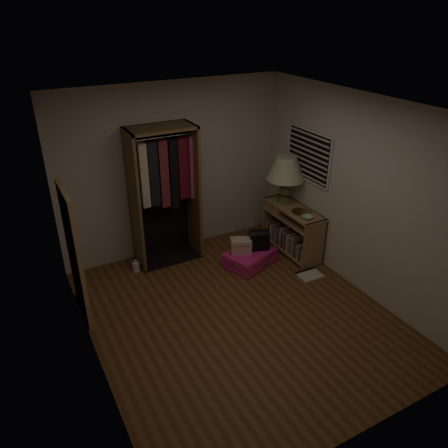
{
  "coord_description": "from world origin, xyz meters",
  "views": [
    {
      "loc": [
        -2.25,
        -3.78,
        3.55
      ],
      "look_at": [
        0.3,
        0.95,
        0.8
      ],
      "focal_mm": 35.0,
      "sensor_mm": 36.0,
      "label": 1
    }
  ],
  "objects_px": {
    "open_wardrobe": "(165,184)",
    "pink_suitcase": "(249,258)",
    "table_lamp": "(286,169)",
    "train_case": "(241,245)",
    "floor_mirror": "(75,255)",
    "white_jug": "(136,267)",
    "black_bag": "(259,239)",
    "console_bookshelf": "(291,228)"
  },
  "relations": [
    {
      "from": "open_wardrobe",
      "to": "pink_suitcase",
      "type": "bearing_deg",
      "value": -39.48
    },
    {
      "from": "table_lamp",
      "to": "train_case",
      "type": "bearing_deg",
      "value": -165.17
    },
    {
      "from": "floor_mirror",
      "to": "table_lamp",
      "type": "distance_m",
      "value": 3.28
    },
    {
      "from": "pink_suitcase",
      "to": "white_jug",
      "type": "bearing_deg",
      "value": 138.36
    },
    {
      "from": "table_lamp",
      "to": "white_jug",
      "type": "distance_m",
      "value": 2.67
    },
    {
      "from": "floor_mirror",
      "to": "table_lamp",
      "type": "xyz_separation_m",
      "value": [
        3.24,
        0.27,
        0.44
      ]
    },
    {
      "from": "floor_mirror",
      "to": "black_bag",
      "type": "relative_size",
      "value": 5.01
    },
    {
      "from": "train_case",
      "to": "open_wardrobe",
      "type": "bearing_deg",
      "value": 162.59
    },
    {
      "from": "train_case",
      "to": "white_jug",
      "type": "height_order",
      "value": "train_case"
    },
    {
      "from": "white_jug",
      "to": "train_case",
      "type": "bearing_deg",
      "value": -21.6
    },
    {
      "from": "black_bag",
      "to": "white_jug",
      "type": "xyz_separation_m",
      "value": [
        -1.73,
        0.61,
        -0.31
      ]
    },
    {
      "from": "open_wardrobe",
      "to": "floor_mirror",
      "type": "bearing_deg",
      "value": -152.52
    },
    {
      "from": "pink_suitcase",
      "to": "black_bag",
      "type": "relative_size",
      "value": 2.57
    },
    {
      "from": "console_bookshelf",
      "to": "train_case",
      "type": "xyz_separation_m",
      "value": [
        -0.91,
        -0.02,
        -0.06
      ]
    },
    {
      "from": "console_bookshelf",
      "to": "pink_suitcase",
      "type": "xyz_separation_m",
      "value": [
        -0.79,
        -0.07,
        -0.28
      ]
    },
    {
      "from": "black_bag",
      "to": "white_jug",
      "type": "bearing_deg",
      "value": -179.37
    },
    {
      "from": "open_wardrobe",
      "to": "white_jug",
      "type": "distance_m",
      "value": 1.29
    },
    {
      "from": "train_case",
      "to": "black_bag",
      "type": "height_order",
      "value": "black_bag"
    },
    {
      "from": "console_bookshelf",
      "to": "floor_mirror",
      "type": "bearing_deg",
      "value": -179.19
    },
    {
      "from": "floor_mirror",
      "to": "white_jug",
      "type": "height_order",
      "value": "floor_mirror"
    },
    {
      "from": "floor_mirror",
      "to": "white_jug",
      "type": "relative_size",
      "value": 9.29
    },
    {
      "from": "white_jug",
      "to": "console_bookshelf",
      "type": "bearing_deg",
      "value": -13.24
    },
    {
      "from": "white_jug",
      "to": "open_wardrobe",
      "type": "bearing_deg",
      "value": 15.9
    },
    {
      "from": "console_bookshelf",
      "to": "black_bag",
      "type": "relative_size",
      "value": 3.3
    },
    {
      "from": "pink_suitcase",
      "to": "table_lamp",
      "type": "bearing_deg",
      "value": 0.62
    },
    {
      "from": "console_bookshelf",
      "to": "train_case",
      "type": "distance_m",
      "value": 0.91
    },
    {
      "from": "floor_mirror",
      "to": "open_wardrobe",
      "type": "bearing_deg",
      "value": 27.48
    },
    {
      "from": "open_wardrobe",
      "to": "floor_mirror",
      "type": "distance_m",
      "value": 1.71
    },
    {
      "from": "open_wardrobe",
      "to": "table_lamp",
      "type": "distance_m",
      "value": 1.83
    },
    {
      "from": "floor_mirror",
      "to": "table_lamp",
      "type": "bearing_deg",
      "value": 4.74
    },
    {
      "from": "floor_mirror",
      "to": "train_case",
      "type": "relative_size",
      "value": 4.64
    },
    {
      "from": "floor_mirror",
      "to": "pink_suitcase",
      "type": "xyz_separation_m",
      "value": [
        2.45,
        -0.03,
        -0.74
      ]
    },
    {
      "from": "black_bag",
      "to": "table_lamp",
      "type": "relative_size",
      "value": 0.46
    },
    {
      "from": "table_lamp",
      "to": "white_jug",
      "type": "height_order",
      "value": "table_lamp"
    },
    {
      "from": "black_bag",
      "to": "open_wardrobe",
      "type": "bearing_deg",
      "value": 165.47
    },
    {
      "from": "open_wardrobe",
      "to": "floor_mirror",
      "type": "relative_size",
      "value": 1.21
    },
    {
      "from": "console_bookshelf",
      "to": "open_wardrobe",
      "type": "relative_size",
      "value": 0.55
    },
    {
      "from": "black_bag",
      "to": "table_lamp",
      "type": "bearing_deg",
      "value": 44.46
    },
    {
      "from": "black_bag",
      "to": "white_jug",
      "type": "height_order",
      "value": "black_bag"
    },
    {
      "from": "train_case",
      "to": "console_bookshelf",
      "type": "bearing_deg",
      "value": 25.03
    },
    {
      "from": "floor_mirror",
      "to": "black_bag",
      "type": "distance_m",
      "value": 2.66
    },
    {
      "from": "pink_suitcase",
      "to": "black_bag",
      "type": "height_order",
      "value": "black_bag"
    }
  ]
}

